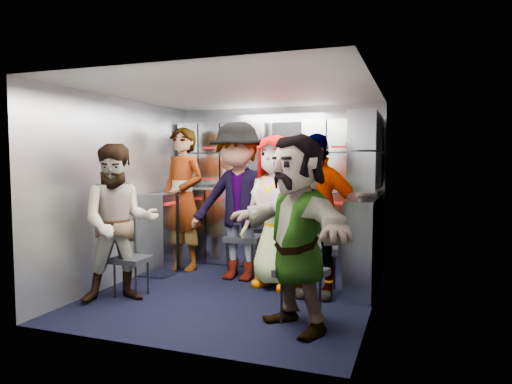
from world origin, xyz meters
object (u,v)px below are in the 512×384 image
(jump_seat_mid_right, at_px, (318,251))
(attendant_arc_b, at_px, (238,202))
(jump_seat_near_left, at_px, (131,261))
(attendant_standing, at_px, (183,199))
(attendant_arc_e, at_px, (296,232))
(jump_seat_near_right, at_px, (301,275))
(jump_seat_center, at_px, (281,251))
(attendant_arc_a, at_px, (119,223))
(attendant_arc_c, at_px, (277,211))
(jump_seat_mid_left, at_px, (244,240))
(attendant_arc_d, at_px, (315,215))

(jump_seat_mid_right, bearing_deg, attendant_arc_b, 169.97)
(jump_seat_near_left, xyz_separation_m, attendant_standing, (-0.06, 1.22, 0.55))
(attendant_standing, distance_m, attendant_arc_e, 2.43)
(jump_seat_near_right, height_order, attendant_standing, attendant_standing)
(attendant_arc_b, bearing_deg, jump_seat_center, 7.07)
(attendant_arc_a, bearing_deg, attendant_arc_c, 2.18)
(jump_seat_center, bearing_deg, attendant_arc_b, -175.61)
(attendant_arc_a, relative_size, attendant_arc_e, 0.96)
(jump_seat_mid_left, xyz_separation_m, jump_seat_mid_right, (0.99, -0.35, 0.00))
(jump_seat_center, xyz_separation_m, jump_seat_near_right, (0.52, -1.15, 0.05))
(attendant_arc_c, bearing_deg, jump_seat_center, 102.74)
(jump_seat_near_left, bearing_deg, jump_seat_mid_left, 55.72)
(attendant_arc_c, distance_m, attendant_arc_d, 0.52)
(jump_seat_center, bearing_deg, attendant_arc_e, -68.77)
(attendant_standing, bearing_deg, attendant_arc_c, 0.95)
(jump_seat_near_right, distance_m, attendant_arc_d, 0.87)
(jump_seat_mid_left, bearing_deg, attendant_arc_a, -120.55)
(jump_seat_center, xyz_separation_m, attendant_arc_b, (-0.52, -0.04, 0.56))
(jump_seat_mid_right, bearing_deg, attendant_arc_a, -150.94)
(attendant_standing, xyz_separation_m, attendant_arc_b, (0.85, -0.23, 0.01))
(attendant_arc_b, height_order, attendant_arc_e, attendant_arc_b)
(attendant_arc_b, distance_m, attendant_arc_c, 0.54)
(jump_seat_center, distance_m, jump_seat_mid_right, 0.52)
(attendant_arc_b, relative_size, attendant_arc_d, 1.10)
(jump_seat_near_left, bearing_deg, attendant_standing, 92.89)
(jump_seat_near_left, distance_m, attendant_arc_a, 0.46)
(jump_seat_mid_left, height_order, attendant_arc_d, attendant_arc_d)
(jump_seat_mid_right, relative_size, attendant_arc_c, 0.29)
(jump_seat_mid_right, bearing_deg, attendant_arc_c, 175.86)
(jump_seat_mid_right, xyz_separation_m, attendant_arc_b, (-0.99, 0.17, 0.48))
(attendant_standing, xyz_separation_m, attendant_arc_e, (1.89, -1.53, -0.09))
(jump_seat_center, relative_size, attendant_arc_b, 0.22)
(jump_seat_near_right, xyz_separation_m, attendant_arc_e, (0.00, -0.18, 0.41))
(jump_seat_near_left, bearing_deg, jump_seat_mid_right, 24.44)
(attendant_arc_a, xyz_separation_m, attendant_arc_d, (1.78, 0.81, 0.05))
(jump_seat_near_right, relative_size, attendant_arc_b, 0.26)
(attendant_arc_d, bearing_deg, attendant_arc_a, -156.06)
(jump_seat_near_left, bearing_deg, attendant_arc_a, -90.00)
(attendant_standing, bearing_deg, jump_seat_mid_right, 3.72)
(jump_seat_center, height_order, attendant_arc_b, attendant_arc_b)
(jump_seat_mid_left, xyz_separation_m, attendant_arc_d, (0.99, -0.53, 0.40))
(jump_seat_near_right, height_order, attendant_arc_b, attendant_arc_b)
(jump_seat_mid_left, bearing_deg, jump_seat_mid_right, -19.76)
(jump_seat_near_right, relative_size, attendant_arc_c, 0.28)
(jump_seat_center, distance_m, attendant_arc_e, 1.50)
(jump_seat_near_right, distance_m, attendant_standing, 2.37)
(jump_seat_near_left, distance_m, jump_seat_mid_left, 1.41)
(attendant_arc_a, bearing_deg, attendant_arc_b, 19.90)
(jump_seat_mid_right, height_order, attendant_standing, attendant_standing)
(attendant_arc_b, relative_size, attendant_arc_c, 1.10)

